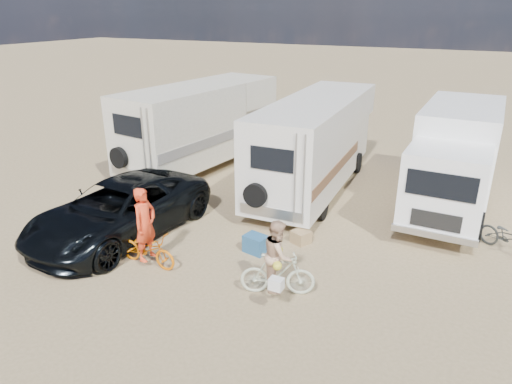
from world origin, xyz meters
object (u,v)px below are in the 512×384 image
at_px(dark_suv, 120,209).
at_px(cooler, 256,244).
at_px(bike_woman, 278,274).
at_px(crate, 301,237).
at_px(rv_left, 200,127).
at_px(rider_woman, 278,262).
at_px(rv_main, 315,145).
at_px(bike_man, 148,249).
at_px(bike_parked, 509,238).
at_px(box_truck, 454,161).
at_px(rider_man, 146,231).

xyz_separation_m(dark_suv, cooler, (3.83, 0.75, -0.53)).
relative_size(bike_woman, crate, 3.82).
bearing_deg(rv_left, rider_woman, -39.65).
xyz_separation_m(dark_suv, crate, (4.70, 1.76, -0.60)).
height_order(dark_suv, bike_woman, dark_suv).
bearing_deg(rv_main, dark_suv, -124.13).
xyz_separation_m(rider_woman, cooler, (-1.26, 1.49, -0.57)).
height_order(rv_main, rv_left, rv_left).
bearing_deg(rv_left, bike_man, -59.83).
height_order(bike_parked, crate, bike_parked).
bearing_deg(bike_man, bike_parked, -58.44).
bearing_deg(bike_woman, rv_main, -8.90).
bearing_deg(rider_woman, box_truck, -45.09).
bearing_deg(crate, dark_suv, -159.52).
height_order(rv_left, rider_man, rv_left).
xyz_separation_m(rv_main, box_truck, (4.40, 0.25, -0.00)).
height_order(dark_suv, bike_man, dark_suv).
bearing_deg(rider_man, bike_woman, -83.97).
distance_m(rv_left, bike_parked, 11.31).
bearing_deg(bike_parked, box_truck, 68.95).
bearing_deg(bike_parked, cooler, 149.77).
xyz_separation_m(box_truck, dark_suv, (-8.04, -6.01, -0.80)).
relative_size(bike_parked, crate, 3.80).
bearing_deg(bike_parked, bike_man, 153.80).
xyz_separation_m(rider_woman, bike_parked, (4.63, 4.34, -0.37)).
relative_size(box_truck, dark_suv, 1.20).
relative_size(dark_suv, cooler, 9.39).
bearing_deg(dark_suv, cooler, 16.13).
relative_size(bike_man, bike_parked, 0.98).
bearing_deg(bike_woman, rider_woman, -0.00).
bearing_deg(rider_man, crate, -45.70).
bearing_deg(bike_man, rider_man, 0.00).
bearing_deg(rider_man, cooler, -48.79).
bearing_deg(rider_woman, rv_main, -8.90).
bearing_deg(dark_suv, rv_main, 62.73).
height_order(rv_left, dark_suv, rv_left).
distance_m(box_truck, dark_suv, 10.07).
bearing_deg(rider_man, bike_parked, -58.44).
xyz_separation_m(rv_main, rider_man, (-1.93, -6.75, -0.64)).
bearing_deg(rider_man, rv_left, 24.24).
bearing_deg(rv_left, cooler, -39.01).
relative_size(dark_suv, crate, 12.75).
distance_m(bike_parked, crate, 5.36).
relative_size(bike_woman, rider_woman, 1.03).
bearing_deg(bike_man, rider_woman, -83.97).
distance_m(bike_man, bike_parked, 9.24).
distance_m(dark_suv, crate, 5.05).
xyz_separation_m(rv_main, bike_parked, (6.08, -2.16, -1.14)).
height_order(rv_main, crate, rv_main).
distance_m(rider_man, cooler, 2.83).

